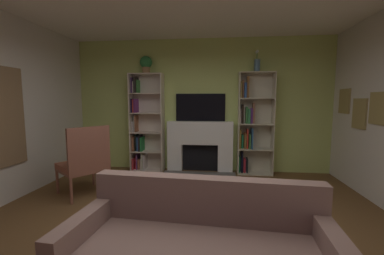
% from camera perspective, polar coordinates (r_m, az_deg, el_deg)
% --- Properties ---
extents(ground_plane, '(6.68, 6.68, 0.00)m').
position_cam_1_polar(ground_plane, '(2.98, -2.61, -24.41)').
color(ground_plane, brown).
extents(wall_back_accent, '(5.52, 0.06, 2.81)m').
position_cam_1_polar(wall_back_accent, '(5.36, 2.02, 5.03)').
color(wall_back_accent, '#B8CB6B').
rests_on(wall_back_accent, ground_plane).
extents(fireplace, '(1.49, 0.54, 1.08)m').
position_cam_1_polar(fireplace, '(5.30, 1.86, -4.03)').
color(fireplace, white).
rests_on(fireplace, ground_plane).
extents(tv, '(1.05, 0.06, 0.58)m').
position_cam_1_polar(tv, '(5.31, 1.97, 4.64)').
color(tv, black).
rests_on(tv, fireplace).
extents(bookshelf_left, '(0.71, 0.32, 2.08)m').
position_cam_1_polar(bookshelf_left, '(5.48, -11.01, 0.25)').
color(bookshelf_left, beige).
rests_on(bookshelf_left, ground_plane).
extents(bookshelf_right, '(0.71, 0.33, 2.08)m').
position_cam_1_polar(bookshelf_right, '(5.27, 13.43, 0.64)').
color(bookshelf_right, beige).
rests_on(bookshelf_right, ground_plane).
extents(potted_plant, '(0.26, 0.26, 0.36)m').
position_cam_1_polar(potted_plant, '(5.45, -10.55, 14.27)').
color(potted_plant, '#A2794C').
rests_on(potted_plant, bookshelf_left).
extents(vase_with_flowers, '(0.12, 0.12, 0.44)m').
position_cam_1_polar(vase_with_flowers, '(5.27, 14.77, 13.88)').
color(vase_with_flowers, slate).
rests_on(vase_with_flowers, bookshelf_right).
extents(armchair, '(0.90, 0.90, 1.12)m').
position_cam_1_polar(armchair, '(4.33, -23.45, -7.22)').
color(armchair, brown).
rests_on(armchair, ground_plane).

